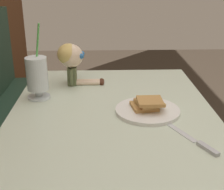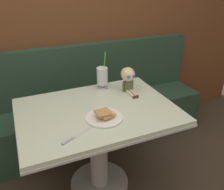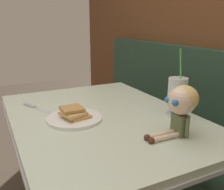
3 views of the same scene
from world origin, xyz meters
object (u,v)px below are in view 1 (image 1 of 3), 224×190
at_px(toast_plate, 148,108).
at_px(milkshake_glass, 37,76).
at_px(butter_knife, 200,144).
at_px(seated_doll, 71,58).

height_order(toast_plate, milkshake_glass, milkshake_glass).
bearing_deg(butter_knife, toast_plate, 27.53).
bearing_deg(milkshake_glass, seated_doll, -37.00).
xyz_separation_m(butter_knife, seated_doll, (0.58, 0.45, 0.12)).
xyz_separation_m(toast_plate, milkshake_glass, (0.16, 0.45, 0.09)).
distance_m(toast_plate, seated_doll, 0.47).
height_order(butter_knife, seated_doll, seated_doll).
xyz_separation_m(toast_plate, seated_doll, (0.33, 0.32, 0.11)).
relative_size(milkshake_glass, butter_knife, 1.44).
bearing_deg(butter_knife, milkshake_glass, 54.61).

